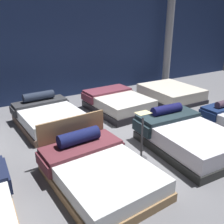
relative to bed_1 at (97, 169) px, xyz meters
name	(u,v)px	position (x,y,z in m)	size (l,w,h in m)	color
ground_plane	(112,137)	(1.09, 1.31, -0.24)	(18.00, 18.00, 0.02)	slate
showroom_back_wall	(56,47)	(1.09, 4.93, 1.52)	(18.00, 0.06, 3.50)	navy
bed_1	(97,169)	(0.00, 0.00, 0.00)	(1.64, 2.18, 0.90)	#93704B
bed_2	(187,137)	(2.18, 0.01, 0.04)	(1.62, 2.16, 0.78)	black
bed_5	(49,117)	(0.03, 2.76, 0.01)	(1.61, 2.00, 0.75)	brown
bed_6	(118,103)	(2.15, 2.73, 0.02)	(1.57, 2.05, 0.54)	black
bed_7	(171,93)	(4.28, 2.71, -0.01)	(1.65, 1.96, 0.45)	black
price_sign	(142,142)	(1.09, 0.18, 0.15)	(0.28, 0.24, 1.00)	#3F3F44
support_pillar	(168,41)	(5.63, 4.44, 1.52)	(0.30, 0.30, 3.50)	#99999E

